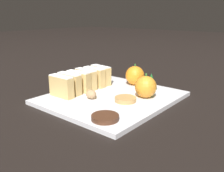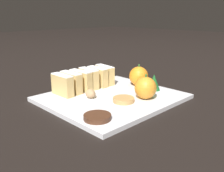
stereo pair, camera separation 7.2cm
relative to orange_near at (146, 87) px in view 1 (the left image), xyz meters
name	(u,v)px [view 1 (the left image)]	position (x,y,z in m)	size (l,w,h in m)	color
ground_plane	(112,100)	(-0.08, -0.05, -0.04)	(6.00, 6.00, 0.00)	black
serving_platter	(112,98)	(-0.08, -0.05, -0.04)	(0.32, 0.37, 0.01)	white
stollen_slice_front	(61,86)	(-0.19, -0.15, 0.00)	(0.08, 0.03, 0.06)	tan
stollen_slice_second	(69,84)	(-0.19, -0.12, 0.00)	(0.08, 0.03, 0.06)	tan
stollen_slice_third	(79,81)	(-0.19, -0.08, 0.00)	(0.08, 0.03, 0.06)	tan
stollen_slice_fourth	(86,79)	(-0.20, -0.05, 0.00)	(0.08, 0.03, 0.06)	tan
stollen_slice_fifth	(94,77)	(-0.19, -0.01, 0.00)	(0.08, 0.03, 0.06)	tan
stollen_slice_sixth	(101,75)	(-0.20, 0.02, 0.00)	(0.08, 0.03, 0.06)	tan
orange_near	(146,87)	(0.00, 0.00, 0.00)	(0.06, 0.06, 0.07)	orange
orange_far	(135,75)	(-0.10, 0.09, 0.00)	(0.06, 0.06, 0.07)	orange
walnut	(91,94)	(-0.11, -0.11, -0.02)	(0.03, 0.03, 0.03)	tan
chocolate_cookie	(105,117)	(0.01, -0.19, -0.03)	(0.06, 0.06, 0.01)	#472819
gingerbread_cookie	(125,99)	(-0.02, -0.07, -0.03)	(0.06, 0.06, 0.01)	tan
evergreen_sprig	(151,81)	(-0.03, 0.08, -0.01)	(0.04, 0.04, 0.05)	#195623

